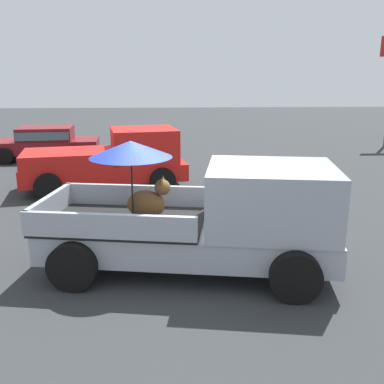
{
  "coord_description": "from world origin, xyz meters",
  "views": [
    {
      "loc": [
        -0.32,
        -7.16,
        3.36
      ],
      "look_at": [
        0.13,
        1.18,
        1.1
      ],
      "focal_mm": 40.61,
      "sensor_mm": 36.0,
      "label": 1
    }
  ],
  "objects": [
    {
      "name": "ground_plane",
      "position": [
        0.0,
        0.0,
        0.0
      ],
      "size": [
        80.0,
        80.0,
        0.0
      ],
      "primitive_type": "plane",
      "color": "#2D3033"
    },
    {
      "name": "parked_sedan_near",
      "position": [
        -5.37,
        10.74,
        0.74
      ],
      "size": [
        4.44,
        2.27,
        1.33
      ],
      "rotation": [
        0.0,
        0.0,
        3.23
      ],
      "color": "black",
      "rests_on": "ground"
    },
    {
      "name": "pickup_truck_main",
      "position": [
        0.42,
        -0.07,
        0.98
      ],
      "size": [
        5.28,
        2.9,
        2.3
      ],
      "rotation": [
        0.0,
        0.0,
        -0.16
      ],
      "color": "black",
      "rests_on": "ground"
    },
    {
      "name": "pickup_truck_red",
      "position": [
        -2.06,
        5.85,
        0.87
      ],
      "size": [
        5.05,
        2.84,
        1.8
      ],
      "rotation": [
        0.0,
        0.0,
        0.18
      ],
      "color": "black",
      "rests_on": "ground"
    }
  ]
}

